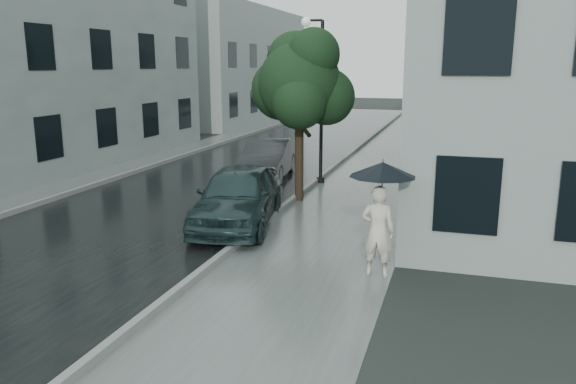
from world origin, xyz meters
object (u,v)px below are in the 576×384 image
(street_tree, at_px, (300,83))
(lamp_post, at_px, (317,91))
(pedestrian, at_px, (378,231))
(car_near, at_px, (238,196))
(car_far, at_px, (268,159))

(street_tree, xyz_separation_m, lamp_post, (-0.14, 2.64, -0.35))
(street_tree, relative_size, lamp_post, 0.91)
(pedestrian, distance_m, street_tree, 6.96)
(car_near, bearing_deg, street_tree, 66.86)
(street_tree, bearing_deg, car_far, 124.74)
(street_tree, xyz_separation_m, car_far, (-2.05, 2.96, -2.83))
(car_near, bearing_deg, car_far, 92.22)
(street_tree, bearing_deg, lamp_post, 93.13)
(pedestrian, distance_m, car_near, 4.62)
(street_tree, bearing_deg, pedestrian, -60.78)
(lamp_post, bearing_deg, car_far, 164.78)
(pedestrian, bearing_deg, car_near, -29.65)
(pedestrian, height_order, street_tree, street_tree)
(street_tree, relative_size, car_near, 1.12)
(pedestrian, relative_size, car_far, 0.43)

